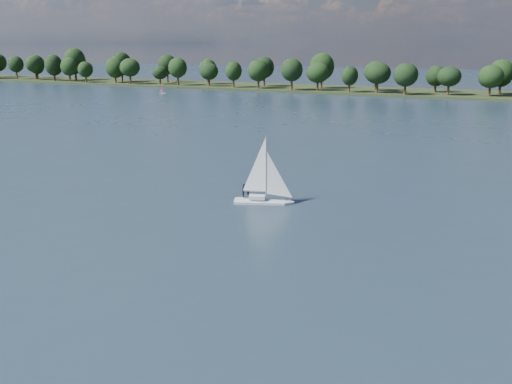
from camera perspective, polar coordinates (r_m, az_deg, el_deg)
ground at (r=129.39m, az=12.40°, el=5.66°), size 700.00×700.00×0.00m
far_shore at (r=239.03m, az=19.02°, el=9.20°), size 660.00×40.00×1.50m
sailboat at (r=71.03m, az=0.44°, el=0.85°), size 7.07×4.21×9.00m
dinghy_pink at (r=234.59m, az=-9.34°, el=9.94°), size 2.72×2.25×4.12m
pontoon at (r=321.82m, az=-21.14°, el=10.22°), size 4.34×2.83×0.50m
treeline at (r=236.04m, az=16.86°, el=11.26°), size 563.17×73.55×18.31m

